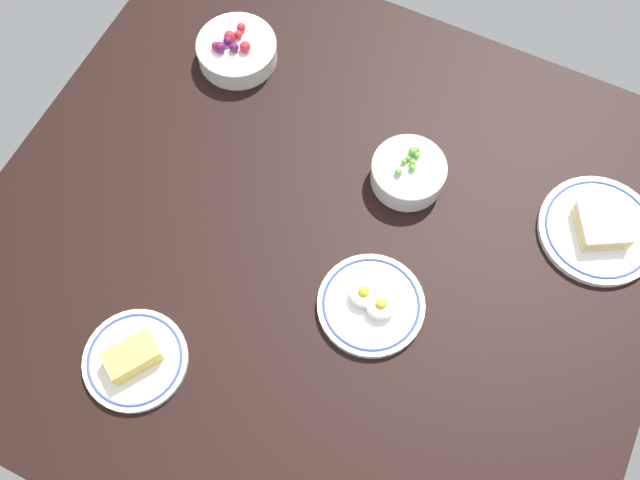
% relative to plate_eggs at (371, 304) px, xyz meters
% --- Properties ---
extents(dining_table, '(1.18, 1.10, 0.04)m').
position_rel_plate_eggs_xyz_m(dining_table, '(-0.13, 0.06, -0.03)').
color(dining_table, black).
rests_on(dining_table, ground).
extents(plate_eggs, '(0.18, 0.18, 0.05)m').
position_rel_plate_eggs_xyz_m(plate_eggs, '(0.00, 0.00, 0.00)').
color(plate_eggs, white).
rests_on(plate_eggs, dining_table).
extents(bowl_peas, '(0.14, 0.14, 0.06)m').
position_rel_plate_eggs_xyz_m(bowl_peas, '(-0.04, 0.25, 0.01)').
color(bowl_peas, white).
rests_on(bowl_peas, dining_table).
extents(plate_cheese, '(0.17, 0.17, 0.05)m').
position_rel_plate_eggs_xyz_m(plate_cheese, '(-0.31, -0.25, 0.00)').
color(plate_cheese, white).
rests_on(plate_cheese, dining_table).
extents(bowl_berries, '(0.16, 0.16, 0.06)m').
position_rel_plate_eggs_xyz_m(bowl_berries, '(-0.45, 0.36, 0.01)').
color(bowl_berries, white).
rests_on(bowl_berries, dining_table).
extents(plate_sandwich, '(0.21, 0.21, 0.04)m').
position_rel_plate_eggs_xyz_m(plate_sandwich, '(0.30, 0.30, 0.00)').
color(plate_sandwich, white).
rests_on(plate_sandwich, dining_table).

